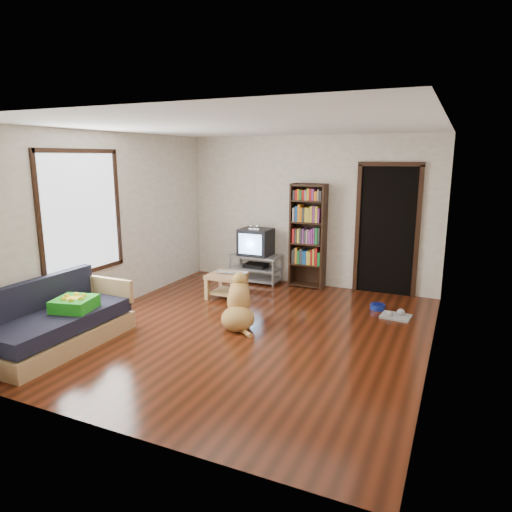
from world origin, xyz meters
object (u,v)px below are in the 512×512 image
at_px(green_cushion, 74,304).
at_px(dog, 239,307).
at_px(crt_tv, 256,241).
at_px(laptop, 226,273).
at_px(coffee_table, 227,281).
at_px(grey_rag, 396,316).
at_px(sofa, 58,325).
at_px(bookshelf, 308,230).
at_px(dog_bowl, 378,307).
at_px(tv_stand, 256,267).

height_order(green_cushion, dog, dog).
bearing_deg(crt_tv, dog, -71.69).
bearing_deg(laptop, coffee_table, 82.90).
relative_size(grey_rag, sofa, 0.22).
bearing_deg(sofa, bookshelf, 62.68).
bearing_deg(grey_rag, crt_tv, 160.23).
relative_size(dog_bowl, coffee_table, 0.40).
bearing_deg(sofa, crt_tv, 75.07).
bearing_deg(laptop, sofa, -117.73).
distance_m(bookshelf, sofa, 4.26).
height_order(laptop, grey_rag, laptop).
bearing_deg(dog_bowl, dog, -137.83).
relative_size(green_cushion, tv_stand, 0.49).
bearing_deg(dog, bookshelf, 83.80).
bearing_deg(sofa, tv_stand, 74.98).
relative_size(green_cushion, coffee_table, 0.81).
relative_size(laptop, coffee_table, 0.60).
relative_size(bookshelf, sofa, 1.00).
bearing_deg(bookshelf, coffee_table, -129.68).
xyz_separation_m(dog_bowl, grey_rag, (0.30, -0.25, -0.03)).
xyz_separation_m(dog_bowl, coffee_table, (-2.34, -0.42, 0.24)).
xyz_separation_m(laptop, coffee_table, (-0.00, 0.03, -0.13)).
distance_m(tv_stand, crt_tv, 0.47).
bearing_deg(sofa, green_cushion, 53.71).
relative_size(laptop, grey_rag, 0.82).
bearing_deg(laptop, bookshelf, 43.92).
bearing_deg(green_cushion, tv_stand, 62.06).
bearing_deg(crt_tv, green_cushion, -103.71).
distance_m(tv_stand, dog, 2.24).
xyz_separation_m(grey_rag, tv_stand, (-2.61, 0.92, 0.25)).
bearing_deg(grey_rag, tv_stand, 160.66).
relative_size(coffee_table, dog, 0.69).
bearing_deg(grey_rag, coffee_table, -176.41).
relative_size(laptop, crt_tv, 0.57).
bearing_deg(green_cushion, bookshelf, 49.00).
bearing_deg(bookshelf, crt_tv, -175.68).
relative_size(crt_tv, dog, 0.73).
bearing_deg(coffee_table, laptop, -90.00).
height_order(laptop, coffee_table, laptop).
distance_m(laptop, dog_bowl, 2.41).
xyz_separation_m(laptop, sofa, (-0.95, -2.52, -0.15)).
distance_m(dog_bowl, bookshelf, 1.83).
xyz_separation_m(green_cushion, bookshelf, (1.80, 3.56, 0.51)).
distance_m(laptop, crt_tv, 1.18).
height_order(tv_stand, crt_tv, crt_tv).
bearing_deg(coffee_table, dog_bowl, 10.07).
distance_m(laptop, sofa, 2.69).
bearing_deg(bookshelf, dog, -96.20).
relative_size(dog_bowl, bookshelf, 0.12).
bearing_deg(crt_tv, coffee_table, -91.37).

